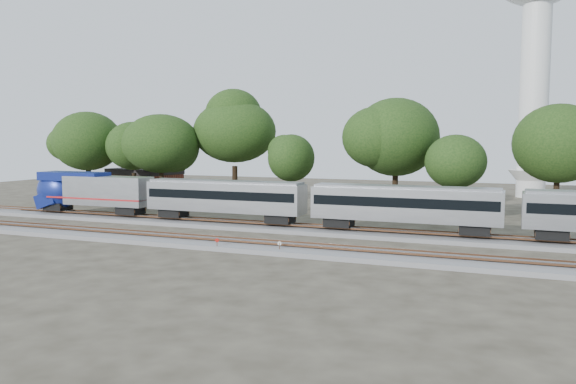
{
  "coord_description": "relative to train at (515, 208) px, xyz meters",
  "views": [
    {
      "loc": [
        23.71,
        -46.97,
        9.28
      ],
      "look_at": [
        3.25,
        5.0,
        4.04
      ],
      "focal_mm": 35.0,
      "sensor_mm": 36.0,
      "label": 1
    }
  ],
  "objects": [
    {
      "name": "tree_1",
      "position": [
        -50.37,
        13.29,
        5.1
      ],
      "size": [
        8.5,
        8.5,
        11.99
      ],
      "color": "black",
      "rests_on": "ground"
    },
    {
      "name": "switch_lever",
      "position": [
        -18.66,
        -11.45,
        -3.1
      ],
      "size": [
        0.57,
        0.44,
        0.3
      ],
      "primitive_type": "cube",
      "rotation": [
        0.0,
        0.0,
        0.32
      ],
      "color": "#512D19",
      "rests_on": "ground"
    },
    {
      "name": "tree_7",
      "position": [
        4.87,
        22.23,
        5.54
      ],
      "size": [
        8.94,
        8.94,
        12.61
      ],
      "color": "black",
      "rests_on": "ground"
    },
    {
      "name": "brick_building",
      "position": [
        -53.01,
        19.45,
        -0.81
      ],
      "size": [
        11.27,
        8.95,
        4.83
      ],
      "rotation": [
        0.0,
        0.0,
        -0.2
      ],
      "color": "brown",
      "rests_on": "ground"
    },
    {
      "name": "tree_4",
      "position": [
        -26.46,
        13.77,
        3.66
      ],
      "size": [
        7.04,
        7.04,
        9.93
      ],
      "color": "black",
      "rests_on": "ground"
    },
    {
      "name": "tree_6",
      "position": [
        -6.12,
        11.32,
        3.59
      ],
      "size": [
        6.97,
        6.97,
        9.83
      ],
      "color": "black",
      "rests_on": "ground"
    },
    {
      "name": "switch_stand_white",
      "position": [
        -17.77,
        -11.4,
        -2.6
      ],
      "size": [
        0.32,
        0.14,
        1.02
      ],
      "rotation": [
        0.0,
        0.0,
        0.34
      ],
      "color": "#512D19",
      "rests_on": "ground"
    },
    {
      "name": "ground",
      "position": [
        -24.36,
        -6.0,
        -3.25
      ],
      "size": [
        160.0,
        160.0,
        0.0
      ],
      "primitive_type": "plane",
      "color": "#383328",
      "rests_on": "ground"
    },
    {
      "name": "tree_0",
      "position": [
        -57.84,
        12.54,
        5.77
      ],
      "size": [
        9.18,
        9.18,
        12.95
      ],
      "color": "black",
      "rests_on": "ground"
    },
    {
      "name": "tree_2",
      "position": [
        -45.34,
        12.66,
        5.45
      ],
      "size": [
        8.85,
        8.85,
        12.48
      ],
      "color": "black",
      "rests_on": "ground"
    },
    {
      "name": "tree_3",
      "position": [
        -36.28,
        17.17,
        7.12
      ],
      "size": [
        10.55,
        10.55,
        14.87
      ],
      "color": "black",
      "rests_on": "ground"
    },
    {
      "name": "tree_5",
      "position": [
        -13.69,
        16.46,
        6.3
      ],
      "size": [
        9.72,
        9.72,
        13.7
      ],
      "color": "black",
      "rests_on": "ground"
    },
    {
      "name": "track_far",
      "position": [
        -24.36,
        -0.0,
        -3.04
      ],
      "size": [
        160.0,
        5.0,
        0.73
      ],
      "color": "slate",
      "rests_on": "ground"
    },
    {
      "name": "switch_stand_red",
      "position": [
        -23.16,
        -12.05,
        -2.58
      ],
      "size": [
        0.33,
        0.07,
        1.04
      ],
      "rotation": [
        0.0,
        0.0,
        0.11
      ],
      "color": "#512D19",
      "rests_on": "ground"
    },
    {
      "name": "track_near",
      "position": [
        -24.36,
        -10.0,
        -3.04
      ],
      "size": [
        160.0,
        5.0,
        0.73
      ],
      "color": "slate",
      "rests_on": "ground"
    },
    {
      "name": "train",
      "position": [
        0.0,
        0.0,
        0.0
      ],
      "size": [
        111.08,
        3.17,
        4.68
      ],
      "color": "silver",
      "rests_on": "ground"
    }
  ]
}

